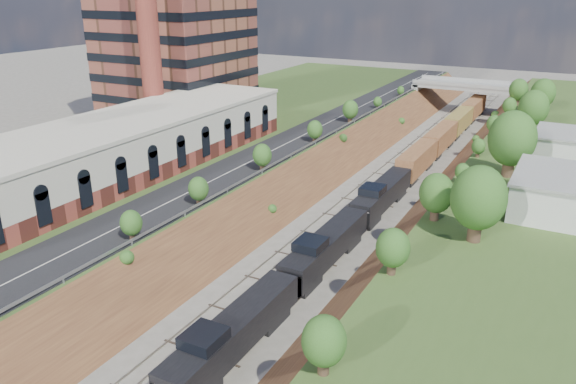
% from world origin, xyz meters
% --- Properties ---
extents(platform_left, '(44.00, 180.00, 5.00)m').
position_xyz_m(platform_left, '(-33.00, 60.00, 2.50)').
color(platform_left, '#3D5924').
rests_on(platform_left, ground).
extents(embankment_left, '(10.00, 180.00, 10.00)m').
position_xyz_m(embankment_left, '(-11.00, 60.00, 0.00)').
color(embankment_left, brown).
rests_on(embankment_left, ground).
extents(embankment_right, '(10.00, 180.00, 10.00)m').
position_xyz_m(embankment_right, '(11.00, 60.00, 0.00)').
color(embankment_right, brown).
rests_on(embankment_right, ground).
extents(rail_left_track, '(1.58, 180.00, 0.18)m').
position_xyz_m(rail_left_track, '(-2.60, 60.00, 0.09)').
color(rail_left_track, gray).
rests_on(rail_left_track, ground).
extents(rail_right_track, '(1.58, 180.00, 0.18)m').
position_xyz_m(rail_right_track, '(2.60, 60.00, 0.09)').
color(rail_right_track, gray).
rests_on(rail_right_track, ground).
extents(road, '(8.00, 180.00, 0.10)m').
position_xyz_m(road, '(-15.50, 60.00, 5.05)').
color(road, black).
rests_on(road, platform_left).
extents(guardrail, '(0.10, 171.00, 0.70)m').
position_xyz_m(guardrail, '(-11.40, 59.80, 5.55)').
color(guardrail, '#99999E').
rests_on(guardrail, platform_left).
extents(commercial_building, '(14.30, 62.30, 7.00)m').
position_xyz_m(commercial_building, '(-28.00, 38.00, 8.51)').
color(commercial_building, brown).
rests_on(commercial_building, platform_left).
extents(smokestack, '(3.20, 3.20, 40.00)m').
position_xyz_m(smokestack, '(-36.00, 56.00, 25.00)').
color(smokestack, brown).
rests_on(smokestack, platform_left).
extents(overpass, '(24.50, 8.30, 7.40)m').
position_xyz_m(overpass, '(0.00, 122.00, 4.92)').
color(overpass, gray).
rests_on(overpass, ground).
extents(white_building_near, '(9.00, 12.00, 4.00)m').
position_xyz_m(white_building_near, '(23.50, 52.00, 7.00)').
color(white_building_near, silver).
rests_on(white_building_near, platform_right).
extents(white_building_far, '(8.00, 10.00, 3.60)m').
position_xyz_m(white_building_far, '(23.00, 74.00, 6.80)').
color(white_building_far, silver).
rests_on(white_building_far, platform_right).
extents(tree_right_large, '(5.25, 5.25, 7.61)m').
position_xyz_m(tree_right_large, '(17.00, 40.00, 9.38)').
color(tree_right_large, '#473323').
rests_on(tree_right_large, platform_right).
extents(tree_left_crest, '(2.45, 2.45, 3.55)m').
position_xyz_m(tree_left_crest, '(-11.80, 20.00, 7.04)').
color(tree_left_crest, '#473323').
rests_on(tree_left_crest, platform_left).
extents(freight_train, '(2.80, 113.45, 4.55)m').
position_xyz_m(freight_train, '(2.60, 70.18, 2.42)').
color(freight_train, black).
rests_on(freight_train, ground).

